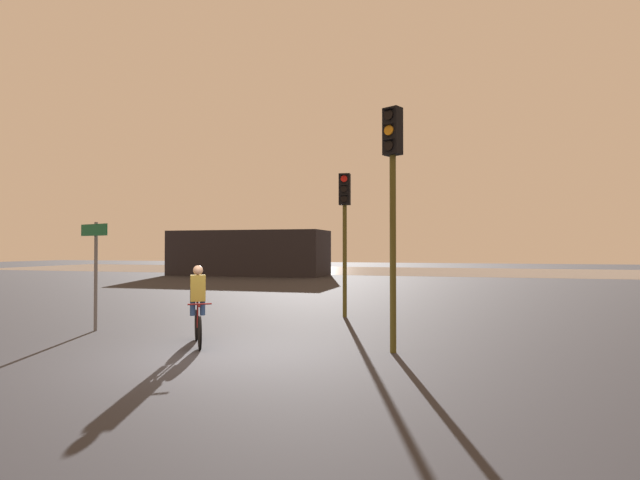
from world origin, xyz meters
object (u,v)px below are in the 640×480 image
Objects in this scene: distant_building at (249,253)px; direction_sign_post at (95,260)px; traffic_light_center at (345,217)px; traffic_light_near_right at (393,183)px; cyclist at (198,304)px.

direction_sign_post is at bearing -74.63° from distant_building.
traffic_light_center is 1.58× the size of direction_sign_post.
traffic_light_near_right reaches higher than distant_building.
direction_sign_post is 1.60× the size of cyclist.
traffic_light_center is (-1.97, 4.50, -0.34)m from traffic_light_near_right.
distant_building is 26.26m from cyclist.
distant_building is at bearing -35.15° from traffic_light_near_right.
cyclist is (9.69, -24.39, -0.80)m from distant_building.
traffic_light_center is (11.70, -19.63, 1.25)m from distant_building.
traffic_light_near_right is 4.93m from traffic_light_center.
cyclist is (-3.97, -0.26, -2.40)m from traffic_light_near_right.
distant_building reaches higher than direction_sign_post.
direction_sign_post is (-7.18, 0.55, -1.52)m from traffic_light_near_right.
traffic_light_center is 6.65m from direction_sign_post.
traffic_light_near_right is at bearing 108.74° from traffic_light_center.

